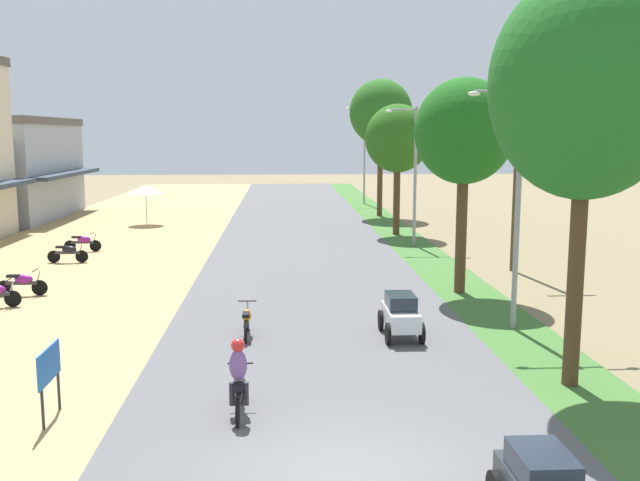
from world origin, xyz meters
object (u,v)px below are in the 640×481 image
object	(u,v)px
street_signboard	(49,370)
median_tree_fourth	(381,113)
median_tree_second	(464,133)
car_hatchback_white	(401,314)
streetlamp_far	(365,148)
utility_pole_near	(517,153)
streetlamp_near	(519,190)
motorbike_ahead_second	(247,320)
motorbike_foreground_rider	(239,379)
parked_motorbike_fifth	(68,252)
vendor_umbrella	(146,189)
parked_motorbike_sixth	(83,242)
parked_motorbike_fourth	(22,282)
median_tree_third	(398,139)
median_tree_nearest	(586,86)
streetlamp_mid	(415,166)

from	to	relation	value
street_signboard	median_tree_fourth	size ratio (longest dim) A/B	0.16
median_tree_second	car_hatchback_white	size ratio (longest dim) A/B	3.85
median_tree_second	streetlamp_far	size ratio (longest dim) A/B	0.96
streetlamp_far	utility_pole_near	size ratio (longest dim) A/B	0.83
street_signboard	streetlamp_near	xyz separation A→B (m)	(11.56, 6.08, 3.08)
median_tree_second	motorbike_ahead_second	size ratio (longest dim) A/B	4.29
median_tree_fourth	street_signboard	bearing A→B (deg)	-108.40
utility_pole_near	motorbike_foreground_rider	size ratio (longest dim) A/B	5.35
parked_motorbike_fifth	motorbike_ahead_second	distance (m)	14.83
vendor_umbrella	parked_motorbike_sixth	bearing A→B (deg)	-96.47
vendor_umbrella	median_tree_fourth	world-z (taller)	median_tree_fourth
parked_motorbike_sixth	motorbike_ahead_second	xyz separation A→B (m)	(8.76, -15.13, 0.02)
parked_motorbike_fourth	street_signboard	world-z (taller)	street_signboard
parked_motorbike_fifth	median_tree_fourth	distance (m)	24.81
parked_motorbike_sixth	median_tree_third	distance (m)	17.83
vendor_umbrella	motorbike_foreground_rider	xyz separation A→B (m)	(7.71, -31.06, -1.45)
streetlamp_far	motorbike_foreground_rider	xyz separation A→B (m)	(-7.77, -43.80, -3.82)
parked_motorbike_sixth	median_tree_second	world-z (taller)	median_tree_second
parked_motorbike_fifth	streetlamp_near	distance (m)	20.47
median_tree_nearest	utility_pole_near	size ratio (longest dim) A/B	0.97
streetlamp_near	car_hatchback_white	xyz separation A→B (m)	(-3.51, -0.75, -3.44)
utility_pole_near	motorbike_foreground_rider	bearing A→B (deg)	-125.36
vendor_umbrella	car_hatchback_white	xyz separation A→B (m)	(11.96, -25.66, -1.56)
parked_motorbike_fourth	parked_motorbike_fifth	world-z (taller)	same
median_tree_third	utility_pole_near	xyz separation A→B (m)	(3.24, -10.71, -0.50)
parked_motorbike_fifth	streetlamp_far	distance (m)	31.08
median_tree_nearest	motorbike_foreground_rider	distance (m)	9.72
median_tree_nearest	utility_pole_near	distance (m)	14.18
streetlamp_mid	median_tree_third	bearing A→B (deg)	93.82
median_tree_nearest	utility_pole_near	world-z (taller)	utility_pole_near
streetlamp_near	car_hatchback_white	distance (m)	4.97
parked_motorbike_fifth	car_hatchback_white	size ratio (longest dim) A/B	0.90
streetlamp_near	utility_pole_near	xyz separation A→B (m)	(2.97, 8.98, 0.82)
parked_motorbike_fifth	median_tree_second	bearing A→B (deg)	-22.93
vendor_umbrella	streetlamp_far	size ratio (longest dim) A/B	0.31
streetlamp_far	motorbike_foreground_rider	world-z (taller)	streetlamp_far
median_tree_third	motorbike_foreground_rider	size ratio (longest dim) A/B	4.12
parked_motorbike_sixth	car_hatchback_white	world-z (taller)	car_hatchback_white
median_tree_third	parked_motorbike_sixth	bearing A→B (deg)	-162.86
utility_pole_near	motorbike_ahead_second	distance (m)	15.07
motorbike_foreground_rider	parked_motorbike_sixth	bearing A→B (deg)	113.11
parked_motorbike_fifth	motorbike_ahead_second	world-z (taller)	motorbike_ahead_second
median_tree_fourth	streetlamp_mid	world-z (taller)	median_tree_fourth
street_signboard	median_tree_third	world-z (taller)	median_tree_third
parked_motorbike_fourth	median_tree_fourth	bearing A→B (deg)	55.68
median_tree_third	motorbike_ahead_second	size ratio (longest dim) A/B	4.12
utility_pole_near	motorbike_ahead_second	size ratio (longest dim) A/B	5.35
streetlamp_near	motorbike_ahead_second	xyz separation A→B (m)	(-7.88, -0.49, -3.61)
median_tree_second	motorbike_foreground_rider	xyz separation A→B (m)	(-7.38, -10.95, -4.99)
streetlamp_near	car_hatchback_white	bearing A→B (deg)	-167.96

